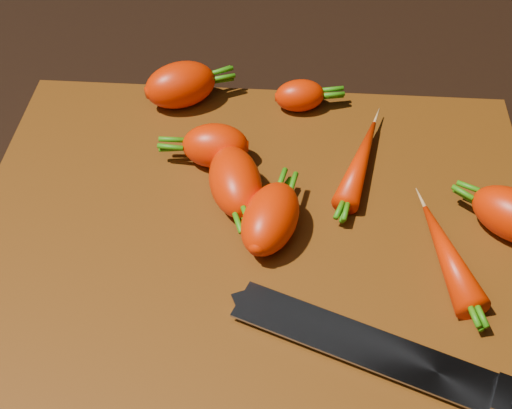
{
  "coord_description": "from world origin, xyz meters",
  "views": [
    {
      "loc": [
        0.03,
        -0.42,
        0.48
      ],
      "look_at": [
        0.0,
        0.01,
        0.03
      ],
      "focal_mm": 50.0,
      "sensor_mm": 36.0,
      "label": 1
    }
  ],
  "objects": [
    {
      "name": "carrot_0",
      "position": [
        -0.09,
        0.17,
        0.04
      ],
      "size": [
        0.09,
        0.08,
        0.05
      ],
      "primitive_type": "ellipsoid",
      "rotation": [
        0.0,
        0.0,
        0.46
      ],
      "color": "red",
      "rests_on": "cutting_board"
    },
    {
      "name": "cutting_board",
      "position": [
        0.0,
        0.0,
        0.01
      ],
      "size": [
        0.5,
        0.4,
        0.01
      ],
      "primitive_type": "cube",
      "color": "#5A2E0B",
      "rests_on": "ground"
    },
    {
      "name": "carrot_1",
      "position": [
        -0.04,
        0.08,
        0.03
      ],
      "size": [
        0.06,
        0.04,
        0.04
      ],
      "primitive_type": "ellipsoid",
      "rotation": [
        0.0,
        0.0,
        3.17
      ],
      "color": "red",
      "rests_on": "cutting_board"
    },
    {
      "name": "carrot_2",
      "position": [
        -0.02,
        0.03,
        0.04
      ],
      "size": [
        0.07,
        0.09,
        0.05
      ],
      "primitive_type": "ellipsoid",
      "rotation": [
        0.0,
        0.0,
        -1.31
      ],
      "color": "red",
      "rests_on": "cutting_board"
    },
    {
      "name": "carrot_6",
      "position": [
        0.09,
        0.08,
        0.02
      ],
      "size": [
        0.05,
        0.12,
        0.02
      ],
      "primitive_type": "ellipsoid",
      "rotation": [
        0.0,
        0.0,
        1.31
      ],
      "color": "red",
      "rests_on": "cutting_board"
    },
    {
      "name": "ground",
      "position": [
        0.0,
        0.0,
        -0.01
      ],
      "size": [
        2.0,
        2.0,
        0.01
      ],
      "primitive_type": "cube",
      "color": "black"
    },
    {
      "name": "carrot_3",
      "position": [
        0.01,
        -0.01,
        0.03
      ],
      "size": [
        0.06,
        0.09,
        0.05
      ],
      "primitive_type": "ellipsoid",
      "rotation": [
        0.0,
        0.0,
        1.31
      ],
      "color": "red",
      "rests_on": "cutting_board"
    },
    {
      "name": "knife",
      "position": [
        0.11,
        -0.13,
        0.02
      ],
      "size": [
        0.31,
        0.14,
        0.02
      ],
      "rotation": [
        0.0,
        0.0,
        -0.37
      ],
      "color": "gray",
      "rests_on": "cutting_board"
    },
    {
      "name": "carrot_4",
      "position": [
        0.03,
        0.17,
        0.03
      ],
      "size": [
        0.06,
        0.04,
        0.03
      ],
      "primitive_type": "ellipsoid",
      "rotation": [
        0.0,
        0.0,
        0.19
      ],
      "color": "red",
      "rests_on": "cutting_board"
    },
    {
      "name": "carrot_7",
      "position": [
        0.16,
        -0.03,
        0.03
      ],
      "size": [
        0.05,
        0.11,
        0.03
      ],
      "primitive_type": "ellipsoid",
      "rotation": [
        0.0,
        0.0,
        1.82
      ],
      "color": "red",
      "rests_on": "cutting_board"
    }
  ]
}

